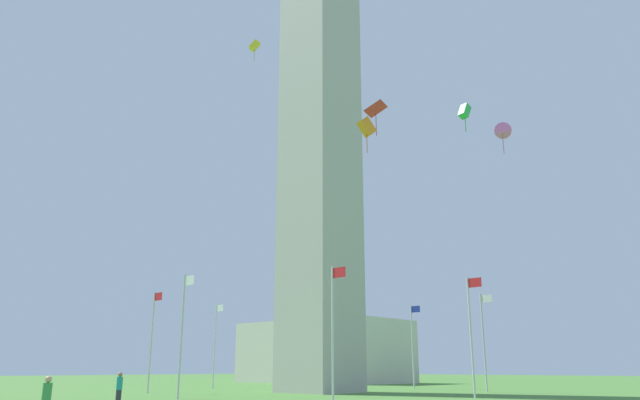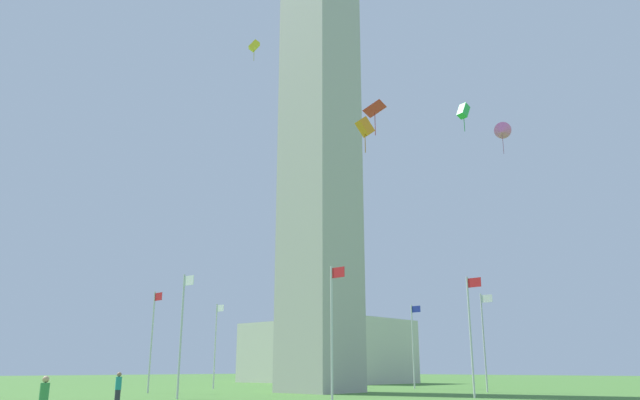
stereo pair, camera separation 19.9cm
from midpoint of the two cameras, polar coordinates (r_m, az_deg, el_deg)
ground_plane at (r=51.07m, az=0.12°, el=-17.82°), size 260.00×260.00×0.00m
obelisk_monument at (r=55.93m, az=0.10°, el=8.51°), size 5.46×5.46×49.65m
flagpole_n at (r=43.10m, az=14.27°, el=-11.87°), size 1.12×0.14×8.07m
flagpole_ne at (r=53.61m, az=15.43°, el=-12.44°), size 1.12×0.14×8.07m
flagpole_e at (r=62.01m, az=8.94°, el=-13.16°), size 1.12×0.14×8.07m
flagpole_se at (r=64.83m, az=-0.52°, el=-13.45°), size 1.12×0.14×8.07m
flagpole_s at (r=61.13m, az=-9.78°, el=-13.10°), size 1.12×0.14×8.07m
flagpole_sw at (r=52.15m, az=-15.53°, el=-12.36°), size 1.12×0.14×8.07m
flagpole_w at (r=41.82m, az=-12.85°, el=-11.86°), size 1.12×0.14×8.07m
flagpole_nw at (r=37.30m, az=1.35°, el=-11.82°), size 1.12×0.14×8.07m
person_green_shirt at (r=24.58m, az=-24.56°, el=-16.90°), size 0.32×0.32×1.66m
person_teal_shirt at (r=35.40m, az=-18.46°, el=-16.64°), size 0.32×0.32×1.71m
kite_red_diamond at (r=37.71m, az=5.37°, el=8.54°), size 1.44×1.52×2.05m
kite_yellow_box at (r=51.17m, az=-6.15°, el=14.34°), size 1.00×0.99×1.84m
kite_green_box at (r=35.97m, az=13.61°, el=8.20°), size 0.58×0.82×1.73m
kite_pink_delta at (r=47.45m, az=17.00°, el=6.27°), size 1.71×1.92×2.63m
kite_orange_box at (r=30.77m, az=4.46°, el=6.91°), size 0.78×1.05×1.88m
distant_building at (r=84.16m, az=0.53°, el=-14.25°), size 22.08×12.57×7.98m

